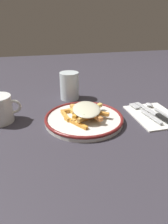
# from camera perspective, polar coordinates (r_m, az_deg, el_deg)

# --- Properties ---
(ground_plane) EXTENTS (2.60, 2.60, 0.00)m
(ground_plane) POSITION_cam_1_polar(r_m,az_deg,el_deg) (0.70, 0.00, -2.63)
(ground_plane) COLOR #332F38
(plate) EXTENTS (0.26, 0.26, 0.02)m
(plate) POSITION_cam_1_polar(r_m,az_deg,el_deg) (0.69, 0.00, -1.83)
(plate) COLOR silver
(plate) RESTS_ON ground_plane
(fries_heap) EXTENTS (0.15, 0.18, 0.04)m
(fries_heap) POSITION_cam_1_polar(r_m,az_deg,el_deg) (0.68, 0.21, 0.01)
(fries_heap) COLOR #E0C756
(fries_heap) RESTS_ON plate
(napkin) EXTENTS (0.15, 0.20, 0.01)m
(napkin) POSITION_cam_1_polar(r_m,az_deg,el_deg) (0.77, 18.81, -0.76)
(napkin) COLOR silver
(napkin) RESTS_ON ground_plane
(fork) EXTENTS (0.04, 0.18, 0.01)m
(fork) POSITION_cam_1_polar(r_m,az_deg,el_deg) (0.76, 16.54, -0.13)
(fork) COLOR silver
(fork) RESTS_ON napkin
(knife) EXTENTS (0.05, 0.21, 0.01)m
(knife) POSITION_cam_1_polar(r_m,az_deg,el_deg) (0.75, 19.80, -0.80)
(knife) COLOR black
(knife) RESTS_ON napkin
(spoon) EXTENTS (0.03, 0.15, 0.01)m
(spoon) POSITION_cam_1_polar(r_m,az_deg,el_deg) (0.80, 19.06, 1.04)
(spoon) COLOR silver
(spoon) RESTS_ON napkin
(water_glass) EXTENTS (0.08, 0.08, 0.11)m
(water_glass) POSITION_cam_1_polar(r_m,az_deg,el_deg) (0.87, -4.07, 7.26)
(water_glass) COLOR silver
(water_glass) RESTS_ON ground_plane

